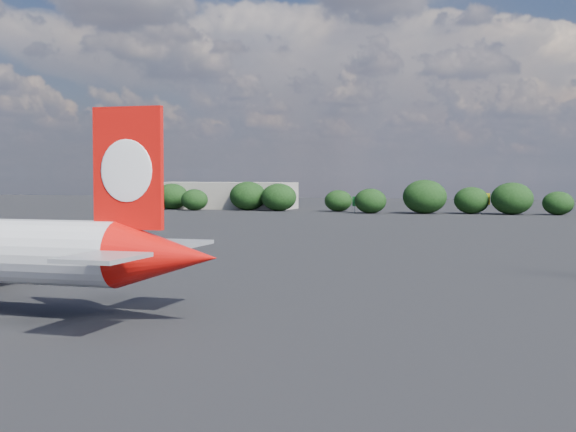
% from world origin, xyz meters
% --- Properties ---
extents(ground, '(500.00, 500.00, 0.00)m').
position_xyz_m(ground, '(0.00, 60.00, 0.00)').
color(ground, black).
rests_on(ground, ground).
extents(terminal_building, '(42.00, 16.00, 8.00)m').
position_xyz_m(terminal_building, '(-65.00, 192.00, 4.00)').
color(terminal_building, gray).
rests_on(terminal_building, ground).
extents(highway_sign, '(6.00, 0.30, 4.50)m').
position_xyz_m(highway_sign, '(-18.00, 176.00, 3.13)').
color(highway_sign, '#125C1D').
rests_on(highway_sign, ground).
extents(billboard_yellow, '(5.00, 0.30, 5.50)m').
position_xyz_m(billboard_yellow, '(12.00, 182.00, 3.87)').
color(billboard_yellow, gold).
rests_on(billboard_yellow, ground).
extents(horizon_treeline, '(207.26, 15.24, 9.33)m').
position_xyz_m(horizon_treeline, '(21.46, 180.76, 4.10)').
color(horizon_treeline, black).
rests_on(horizon_treeline, ground).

